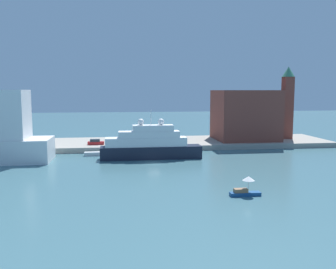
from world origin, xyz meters
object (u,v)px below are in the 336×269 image
(work_barge, at_px, (93,154))
(harbor_building, at_px, (245,115))
(parked_car, at_px, (96,142))
(bell_tower, at_px, (287,100))
(person_figure, at_px, (108,143))
(large_yacht, at_px, (150,145))
(mooring_bollard, at_px, (177,144))
(small_motorboat, at_px, (245,188))

(work_barge, height_order, harbor_building, harbor_building)
(work_barge, relative_size, parked_car, 0.94)
(bell_tower, height_order, person_figure, bell_tower)
(bell_tower, bearing_deg, work_barge, -165.65)
(large_yacht, height_order, work_barge, large_yacht)
(person_figure, relative_size, mooring_bollard, 2.26)
(harbor_building, distance_m, bell_tower, 14.39)
(small_motorboat, distance_m, bell_tower, 64.40)
(bell_tower, relative_size, person_figure, 13.43)
(harbor_building, xyz_separation_m, person_figure, (-41.29, -8.52, -6.75))
(large_yacht, height_order, harbor_building, harbor_building)
(parked_car, relative_size, mooring_bollard, 6.08)
(parked_car, bearing_deg, work_barge, -90.85)
(small_motorboat, height_order, work_barge, small_motorboat)
(parked_car, distance_m, mooring_bollard, 22.54)
(parked_car, bearing_deg, large_yacht, -48.38)
(small_motorboat, relative_size, mooring_bollard, 6.57)
(harbor_building, distance_m, parked_car, 45.50)
(harbor_building, distance_m, person_figure, 42.70)
(large_yacht, relative_size, harbor_building, 1.35)
(small_motorboat, bearing_deg, large_yacht, 110.01)
(work_barge, relative_size, person_figure, 2.55)
(bell_tower, distance_m, parked_car, 59.71)
(small_motorboat, xyz_separation_m, person_figure, (-22.52, 45.34, 0.97))
(parked_car, bearing_deg, small_motorboat, -62.07)
(work_barge, distance_m, mooring_bollard, 22.97)
(work_barge, bearing_deg, small_motorboat, -56.43)
(harbor_building, relative_size, bell_tower, 0.81)
(large_yacht, distance_m, bell_tower, 50.26)
(work_barge, distance_m, parked_car, 9.76)
(harbor_building, bearing_deg, small_motorboat, -109.21)
(small_motorboat, xyz_separation_m, parked_car, (-25.94, 48.93, 0.85))
(work_barge, height_order, bell_tower, bell_tower)
(person_figure, height_order, mooring_bollard, person_figure)
(person_figure, bearing_deg, harbor_building, 11.66)
(large_yacht, xyz_separation_m, mooring_bollard, (8.38, 11.28, -1.53))
(large_yacht, bearing_deg, parked_car, 131.62)
(small_motorboat, relative_size, person_figure, 2.91)
(small_motorboat, height_order, harbor_building, harbor_building)
(small_motorboat, bearing_deg, person_figure, 116.41)
(bell_tower, bearing_deg, person_figure, -170.77)
(work_barge, bearing_deg, large_yacht, -22.86)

